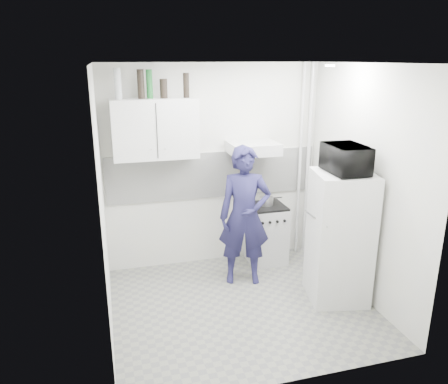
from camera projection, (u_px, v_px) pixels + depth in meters
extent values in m
plane|color=gray|center=(242.00, 306.00, 4.87)|extent=(2.80, 2.80, 0.00)
plane|color=white|center=(245.00, 63.00, 4.11)|extent=(2.80, 2.80, 0.00)
plane|color=silver|center=(214.00, 167.00, 5.64)|extent=(2.80, 0.00, 2.80)
plane|color=silver|center=(103.00, 206.00, 4.13)|extent=(0.00, 2.60, 2.60)
plane|color=silver|center=(363.00, 185.00, 4.84)|extent=(0.00, 2.60, 2.60)
imported|color=#1C1A41|center=(245.00, 216.00, 5.19)|extent=(0.70, 0.54, 1.69)
cube|color=#B9B9B8|center=(266.00, 234.00, 5.84)|extent=(0.48, 0.48, 0.77)
cube|color=silver|center=(340.00, 237.00, 4.84)|extent=(0.72, 0.72, 1.48)
cube|color=black|center=(267.00, 206.00, 5.73)|extent=(0.46, 0.46, 0.03)
cylinder|color=silver|center=(266.00, 201.00, 5.74)|extent=(0.18, 0.18, 0.10)
imported|color=black|center=(346.00, 159.00, 4.58)|extent=(0.55, 0.39, 0.30)
cylinder|color=#B2B7BC|center=(118.00, 84.00, 4.87)|extent=(0.08, 0.08, 0.34)
cylinder|color=black|center=(141.00, 84.00, 4.94)|extent=(0.08, 0.08, 0.33)
cylinder|color=#144C1E|center=(149.00, 84.00, 4.96)|extent=(0.07, 0.07, 0.32)
cylinder|color=black|center=(164.00, 89.00, 5.02)|extent=(0.09, 0.09, 0.22)
cylinder|color=black|center=(186.00, 85.00, 5.08)|extent=(0.07, 0.07, 0.28)
cube|color=silver|center=(155.00, 129.00, 5.12)|extent=(1.00, 0.35, 0.70)
cube|color=#B9B9B8|center=(253.00, 148.00, 5.44)|extent=(0.60, 0.50, 0.14)
cube|color=white|center=(214.00, 175.00, 5.65)|extent=(2.74, 0.03, 0.60)
cylinder|color=#B9B9B8|center=(308.00, 162.00, 5.90)|extent=(0.05, 0.05, 2.60)
cylinder|color=#B9B9B8|center=(300.00, 163.00, 5.87)|extent=(0.04, 0.04, 2.60)
cylinder|color=white|center=(330.00, 66.00, 4.55)|extent=(0.10, 0.10, 0.02)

